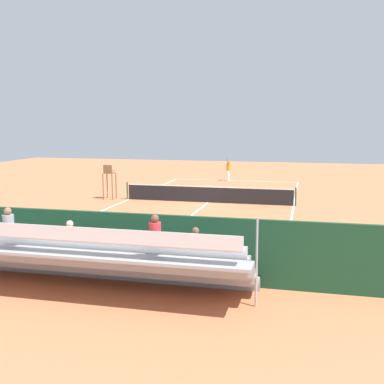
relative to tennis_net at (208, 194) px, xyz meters
The scene contains 11 objects.
ground_plane 0.50m from the tennis_net, ahead, with size 60.00×60.00×0.00m, color #CC7047.
court_line_markings 0.50m from the tennis_net, 90.00° to the right, with size 10.10×22.20×0.01m.
tennis_net is the anchor object (origin of this frame).
backdrop_wall 14.01m from the tennis_net, 90.00° to the left, with size 18.00×0.16×2.00m, color #194228.
bleacher_stand 15.37m from the tennis_net, 90.24° to the left, with size 9.06×2.40×2.48m.
umpire_chair 6.26m from the tennis_net, ahead, with size 0.67×0.67×2.14m.
courtside_bench 13.48m from the tennis_net, 100.06° to the left, with size 1.80×0.40×0.93m.
equipment_bag 13.41m from the tennis_net, 90.76° to the left, with size 0.90×0.36×0.36m, color black.
tennis_player 10.79m from the tennis_net, 87.15° to the right, with size 0.38×0.54×1.93m.
tennis_racket 10.50m from the tennis_net, 84.61° to the right, with size 0.47×0.55×0.03m.
tennis_ball_near 7.67m from the tennis_net, 83.46° to the right, with size 0.07×0.07×0.07m, color #CCDB33.
Camera 1 is at (-5.67, 27.25, 4.72)m, focal length 44.37 mm.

